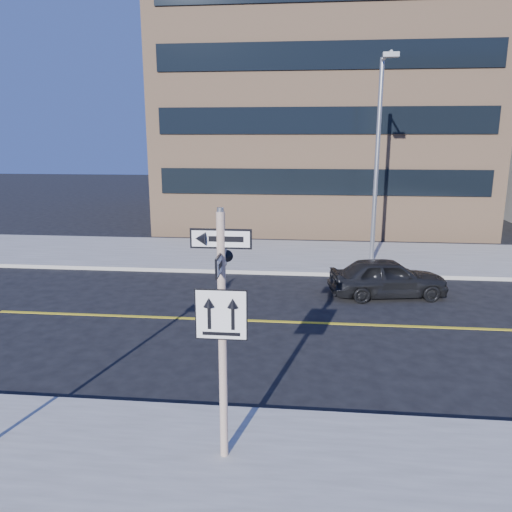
# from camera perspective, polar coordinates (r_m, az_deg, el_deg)

# --- Properties ---
(ground) EXTENTS (120.00, 120.00, 0.00)m
(ground) POSITION_cam_1_polar(r_m,az_deg,el_deg) (10.97, -1.43, -14.88)
(ground) COLOR black
(ground) RESTS_ON ground
(sign_pole) EXTENTS (0.92, 0.92, 4.06)m
(sign_pole) POSITION_cam_1_polar(r_m,az_deg,el_deg) (7.69, -3.90, -7.68)
(sign_pole) COLOR white
(sign_pole) RESTS_ON near_sidewalk
(parked_car_a) EXTENTS (2.16, 4.05, 1.31)m
(parked_car_a) POSITION_cam_1_polar(r_m,az_deg,el_deg) (17.15, 14.81, -2.39)
(parked_car_a) COLOR black
(parked_car_a) RESTS_ON ground
(streetlight_a) EXTENTS (0.55, 2.25, 8.00)m
(streetlight_a) POSITION_cam_1_polar(r_m,az_deg,el_deg) (20.53, 13.81, 11.81)
(streetlight_a) COLOR gray
(streetlight_a) RESTS_ON far_sidewalk
(building_brick) EXTENTS (18.00, 18.00, 18.00)m
(building_brick) POSITION_cam_1_polar(r_m,az_deg,el_deg) (34.79, 7.43, 19.59)
(building_brick) COLOR #A47D5B
(building_brick) RESTS_ON ground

